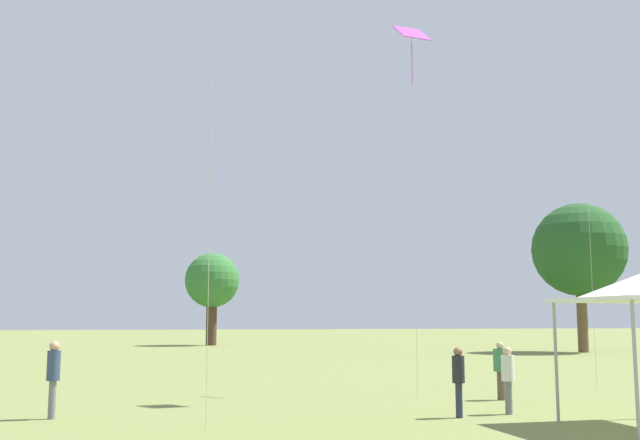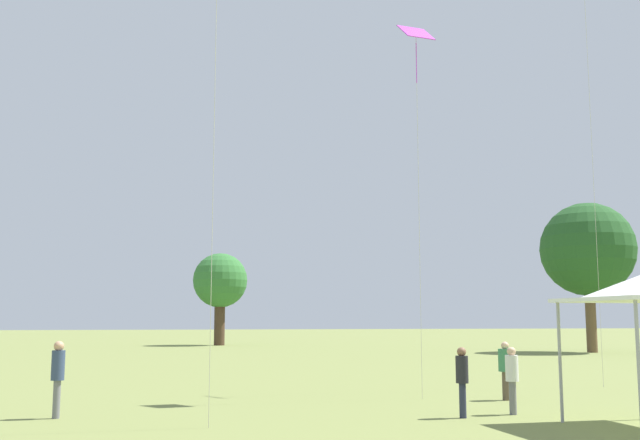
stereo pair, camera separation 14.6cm
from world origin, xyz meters
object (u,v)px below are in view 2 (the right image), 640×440
person_standing_0 (506,366)px  distant_tree_0 (588,250)px  person_standing_5 (58,371)px  distant_tree_1 (220,282)px  kite_3 (416,45)px  person_standing_1 (512,374)px  person_standing_3 (462,375)px

person_standing_0 → distant_tree_0: size_ratio=0.16×
person_standing_5 → distant_tree_1: 46.05m
kite_3 → distant_tree_1: 43.47m
person_standing_1 → distant_tree_0: size_ratio=0.16×
person_standing_3 → kite_3: 10.05m
distant_tree_0 → distant_tree_1: (-22.89, 18.37, -1.47)m
person_standing_0 → person_standing_5: 11.56m
person_standing_0 → distant_tree_0: (18.45, 25.55, 5.82)m
person_standing_1 → distant_tree_1: size_ratio=0.20×
person_standing_1 → person_standing_0: bearing=-62.7°
person_standing_0 → distant_tree_1: distant_tree_1 is taller
person_standing_3 → kite_3: (0.47, 3.98, 9.22)m
person_standing_1 → person_standing_5: (-10.25, 1.47, 0.11)m
person_standing_0 → distant_tree_0: distant_tree_0 is taller
person_standing_5 → distant_tree_1: bearing=-55.0°
person_standing_1 → person_standing_5: size_ratio=0.91×
person_standing_0 → distant_tree_0: 32.05m
person_standing_0 → distant_tree_1: bearing=-33.3°
distant_tree_0 → distant_tree_1: size_ratio=1.29×
distant_tree_0 → distant_tree_1: 29.39m
person_standing_3 → person_standing_5: size_ratio=0.92×
person_standing_5 → distant_tree_1: size_ratio=0.22×
person_standing_0 → person_standing_3: size_ratio=1.01×
person_standing_5 → distant_tree_0: bearing=-94.1°
distant_tree_0 → distant_tree_1: distant_tree_0 is taller
person_standing_1 → kite_3: 9.98m
person_standing_1 → kite_3: kite_3 is taller
person_standing_1 → kite_3: (-0.90, 3.66, 9.24)m
distant_tree_1 → person_standing_1: bearing=-86.1°
person_standing_5 → kite_3: size_ratio=0.16×
person_standing_0 → person_standing_1: bearing=117.8°
person_standing_0 → person_standing_3: bearing=101.8°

